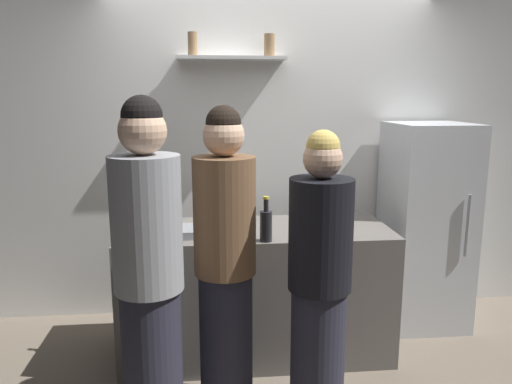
# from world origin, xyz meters

# --- Properties ---
(back_wall_assembly) EXTENTS (4.80, 0.32, 2.60)m
(back_wall_assembly) POSITION_xyz_m (-0.00, 1.25, 1.30)
(back_wall_assembly) COLOR white
(back_wall_assembly) RESTS_ON ground
(refrigerator) EXTENTS (0.57, 0.66, 1.56)m
(refrigerator) POSITION_xyz_m (1.17, 0.85, 0.78)
(refrigerator) COLOR silver
(refrigerator) RESTS_ON ground
(counter) EXTENTS (1.80, 0.70, 0.89)m
(counter) POSITION_xyz_m (-0.18, 0.50, 0.44)
(counter) COLOR #66605B
(counter) RESTS_ON ground
(baking_pan) EXTENTS (0.34, 0.24, 0.05)m
(baking_pan) POSITION_xyz_m (-0.54, 0.38, 0.91)
(baking_pan) COLOR gray
(baking_pan) RESTS_ON counter
(utensil_holder) EXTENTS (0.10, 0.10, 0.23)m
(utensil_holder) POSITION_xyz_m (-0.42, 0.65, 0.95)
(utensil_holder) COLOR #B2B2B7
(utensil_holder) RESTS_ON counter
(wine_bottle_dark_glass) EXTENTS (0.08, 0.08, 0.28)m
(wine_bottle_dark_glass) POSITION_xyz_m (-0.15, 0.20, 0.99)
(wine_bottle_dark_glass) COLOR black
(wine_bottle_dark_glass) RESTS_ON counter
(wine_bottle_pale_glass) EXTENTS (0.06, 0.06, 0.29)m
(wine_bottle_pale_glass) POSITION_xyz_m (-0.93, 0.44, 0.99)
(wine_bottle_pale_glass) COLOR #B2BFB2
(wine_bottle_pale_glass) RESTS_ON counter
(water_bottle_plastic) EXTENTS (0.08, 0.08, 0.24)m
(water_bottle_plastic) POSITION_xyz_m (-0.72, 0.73, 0.99)
(water_bottle_plastic) COLOR silver
(water_bottle_plastic) RESTS_ON counter
(person_blonde) EXTENTS (0.34, 0.34, 1.60)m
(person_blonde) POSITION_xyz_m (0.09, -0.25, 0.79)
(person_blonde) COLOR #262633
(person_blonde) RESTS_ON ground
(person_brown_jacket) EXTENTS (0.34, 0.34, 1.72)m
(person_brown_jacket) POSITION_xyz_m (-0.41, -0.11, 0.86)
(person_brown_jacket) COLOR #262633
(person_brown_jacket) RESTS_ON ground
(person_grey_hoodie) EXTENTS (0.34, 0.34, 1.78)m
(person_grey_hoodie) POSITION_xyz_m (-0.79, -0.37, 0.89)
(person_grey_hoodie) COLOR #262633
(person_grey_hoodie) RESTS_ON ground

